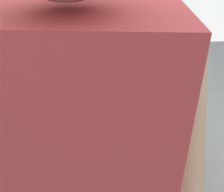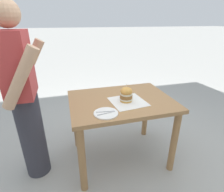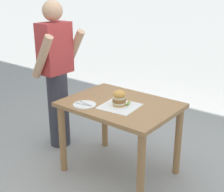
{
  "view_description": "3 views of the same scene",
  "coord_description": "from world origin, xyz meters",
  "px_view_note": "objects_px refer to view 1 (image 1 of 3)",
  "views": [
    {
      "loc": [
        -0.05,
        1.32,
        1.55
      ],
      "look_at": [
        0.0,
        0.1,
        0.81
      ],
      "focal_mm": 42.0,
      "sensor_mm": 36.0,
      "label": 1
    },
    {
      "loc": [
        -1.59,
        0.54,
        1.53
      ],
      "look_at": [
        0.0,
        0.1,
        0.81
      ],
      "focal_mm": 28.0,
      "sensor_mm": 36.0,
      "label": 2
    },
    {
      "loc": [
        -2.26,
        -1.68,
        1.84
      ],
      "look_at": [
        0.0,
        0.1,
        0.81
      ],
      "focal_mm": 50.0,
      "sensor_mm": 36.0,
      "label": 3
    }
  ],
  "objects_px": {
    "sandwich": "(123,80)",
    "pickle_spear": "(112,85)",
    "side_plate_with_forks": "(162,117)",
    "patio_table": "(113,113)"
  },
  "relations": [
    {
      "from": "sandwich",
      "to": "pickle_spear",
      "type": "height_order",
      "value": "sandwich"
    },
    {
      "from": "sandwich",
      "to": "pickle_spear",
      "type": "xyz_separation_m",
      "value": [
        0.07,
        -0.05,
        -0.06
      ]
    },
    {
      "from": "sandwich",
      "to": "side_plate_with_forks",
      "type": "bearing_deg",
      "value": 127.43
    },
    {
      "from": "sandwich",
      "to": "side_plate_with_forks",
      "type": "relative_size",
      "value": 0.84
    },
    {
      "from": "sandwich",
      "to": "side_plate_with_forks",
      "type": "xyz_separation_m",
      "value": [
        -0.2,
        0.26,
        -0.07
      ]
    },
    {
      "from": "patio_table",
      "to": "side_plate_with_forks",
      "type": "relative_size",
      "value": 4.87
    },
    {
      "from": "pickle_spear",
      "to": "side_plate_with_forks",
      "type": "distance_m",
      "value": 0.41
    },
    {
      "from": "sandwich",
      "to": "patio_table",
      "type": "bearing_deg",
      "value": 29.15
    },
    {
      "from": "side_plate_with_forks",
      "to": "pickle_spear",
      "type": "bearing_deg",
      "value": -49.43
    },
    {
      "from": "patio_table",
      "to": "pickle_spear",
      "type": "bearing_deg",
      "value": -83.13
    }
  ]
}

